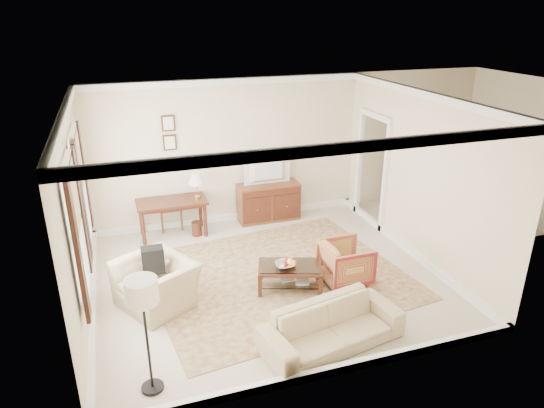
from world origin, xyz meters
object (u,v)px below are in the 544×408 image
striped_armchair (346,261)px  sofa (332,321)px  writing_desk (172,206)px  club_armchair (156,276)px  sideboard (268,202)px  coffee_table (290,271)px  tv (269,163)px

striped_armchair → sofa: size_ratio=0.40×
writing_desk → club_armchair: 2.40m
sideboard → club_armchair: (-2.54, -2.48, 0.08)m
sideboard → coffee_table: bearing=-100.9°
sideboard → tv: size_ratio=1.36×
writing_desk → sideboard: size_ratio=1.04×
sideboard → sofa: 4.19m
writing_desk → coffee_table: writing_desk is taller
coffee_table → sofa: (0.04, -1.47, 0.05)m
sideboard → tv: tv is taller
tv → sofa: size_ratio=0.49×
coffee_table → sideboard: bearing=79.1°
striped_armchair → sofa: bearing=147.3°
sofa → club_armchair: bearing=129.8°
writing_desk → tv: 2.09m
tv → striped_armchair: bearing=98.4°
sideboard → club_armchair: club_armchair is taller
sideboard → striped_armchair: 2.80m
sideboard → striped_armchair: bearing=-81.7°
sofa → writing_desk: bearing=99.6°
writing_desk → coffee_table: 2.95m
coffee_table → sofa: bearing=-88.3°
coffee_table → sofa: size_ratio=0.59×
tv → club_armchair: bearing=44.1°
tv → sideboard: bearing=-90.0°
tv → sofa: 4.26m
coffee_table → club_armchair: (-2.02, 0.21, 0.16)m
tv → coffee_table: bearing=79.0°
coffee_table → striped_armchair: bearing=-4.7°
writing_desk → sideboard: sideboard is taller
striped_armchair → club_armchair: (-2.95, 0.29, 0.10)m
writing_desk → striped_armchair: size_ratio=1.77×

